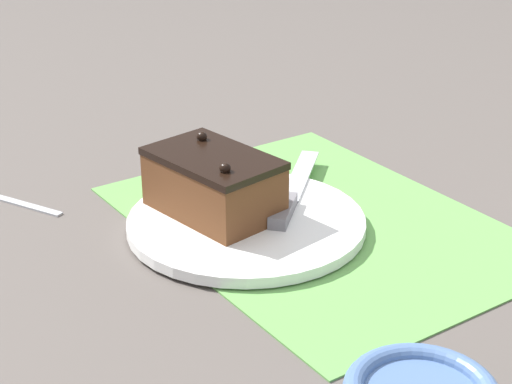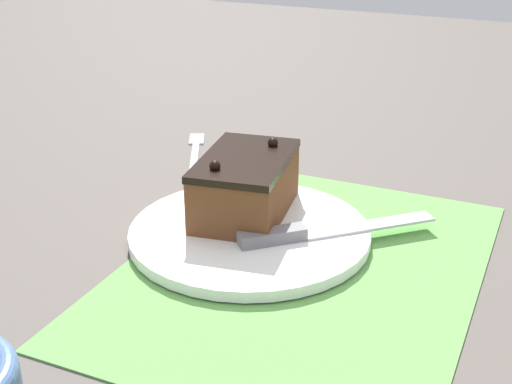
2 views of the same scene
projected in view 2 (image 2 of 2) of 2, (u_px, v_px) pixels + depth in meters
ground_plane at (303, 269)px, 0.72m from camera, size 3.00×3.00×0.00m
placemat_woven at (303, 267)px, 0.72m from camera, size 0.46×0.34×0.00m
cake_plate at (250, 233)px, 0.77m from camera, size 0.26×0.26×0.01m
chocolate_cake at (245, 185)px, 0.79m from camera, size 0.16×0.11×0.08m
serving_knife at (306, 233)px, 0.75m from camera, size 0.17×0.18×0.01m
dessert_fork at (196, 147)px, 1.04m from camera, size 0.14×0.08×0.01m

